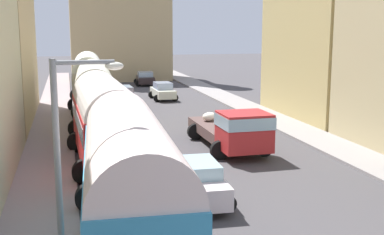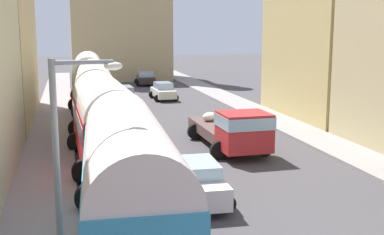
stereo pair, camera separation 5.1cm
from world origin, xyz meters
TOP-DOWN VIEW (x-y plane):
  - ground_plane at (0.00, 27.00)m, footprint 154.00×154.00m
  - sidewalk_left at (-7.25, 27.00)m, footprint 2.50×70.00m
  - sidewalk_right at (7.25, 27.00)m, footprint 2.50×70.00m
  - building_right_2 at (11.09, 24.28)m, footprint 5.70×10.34m
  - distant_church at (0.00, 52.67)m, footprint 11.38×7.10m
  - parked_bus_0 at (-4.60, 6.50)m, footprint 3.64×9.74m
  - parked_bus_1 at (-4.60, 15.50)m, footprint 3.53×8.85m
  - parked_bus_2 at (-4.60, 24.50)m, footprint 3.42×9.08m
  - parked_bus_3 at (-4.60, 33.50)m, footprint 3.39×9.15m
  - cargo_truck_0 at (1.81, 16.30)m, footprint 3.23×7.40m
  - car_0 at (1.77, 35.17)m, footprint 2.20×3.89m
  - car_1 at (1.95, 46.38)m, footprint 2.48×3.87m
  - car_2 at (-1.87, 9.63)m, footprint 2.40×4.04m
  - car_3 at (-1.89, 32.97)m, footprint 2.23×4.27m
  - streetlamp_near at (-6.24, 4.96)m, footprint 1.72×0.28m

SIDE VIEW (x-z plane):
  - ground_plane at x=0.00m, z-range 0.00..0.00m
  - sidewalk_left at x=-7.25m, z-range 0.00..0.14m
  - sidewalk_right at x=7.25m, z-range 0.00..0.14m
  - car_1 at x=1.95m, z-range 0.01..1.47m
  - car_0 at x=1.77m, z-range 0.00..1.51m
  - car_3 at x=-1.89m, z-range 0.00..1.52m
  - car_2 at x=-1.87m, z-range 0.01..1.52m
  - cargo_truck_0 at x=1.81m, z-range 0.05..2.30m
  - parked_bus_0 at x=-4.60m, z-range 0.18..4.12m
  - parked_bus_1 at x=-4.60m, z-range 0.18..4.15m
  - parked_bus_2 at x=-4.60m, z-range 0.22..4.24m
  - parked_bus_3 at x=-4.60m, z-range 0.24..4.37m
  - streetlamp_near at x=-6.24m, z-range 0.60..6.11m
  - building_right_2 at x=11.09m, z-range 0.03..12.55m
  - distant_church at x=0.00m, z-range -3.08..17.74m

